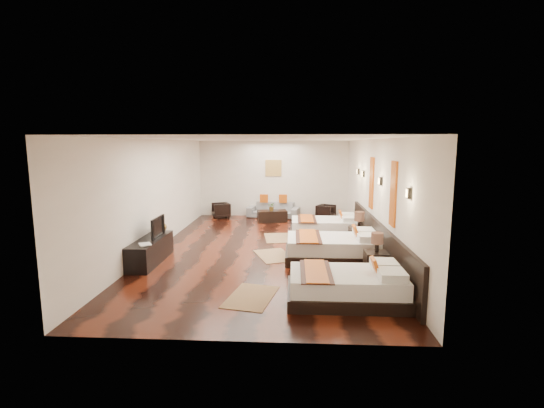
# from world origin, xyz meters

# --- Properties ---
(floor) EXTENTS (5.50, 9.50, 0.01)m
(floor) POSITION_xyz_m (0.00, 0.00, 0.00)
(floor) COLOR black
(floor) RESTS_ON ground
(ceiling) EXTENTS (5.50, 9.50, 0.01)m
(ceiling) POSITION_xyz_m (0.00, 0.00, 2.80)
(ceiling) COLOR white
(ceiling) RESTS_ON floor
(back_wall) EXTENTS (5.50, 0.01, 2.80)m
(back_wall) POSITION_xyz_m (0.00, 4.75, 1.40)
(back_wall) COLOR silver
(back_wall) RESTS_ON floor
(left_wall) EXTENTS (0.01, 9.50, 2.80)m
(left_wall) POSITION_xyz_m (-2.75, 0.00, 1.40)
(left_wall) COLOR silver
(left_wall) RESTS_ON floor
(right_wall) EXTENTS (0.01, 9.50, 2.80)m
(right_wall) POSITION_xyz_m (2.75, 0.00, 1.40)
(right_wall) COLOR silver
(right_wall) RESTS_ON floor
(headboard_panel) EXTENTS (0.08, 6.60, 0.90)m
(headboard_panel) POSITION_xyz_m (2.71, -0.80, 0.45)
(headboard_panel) COLOR black
(headboard_panel) RESTS_ON floor
(bed_near) EXTENTS (2.02, 1.27, 0.77)m
(bed_near) POSITION_xyz_m (1.70, -3.23, 0.26)
(bed_near) COLOR black
(bed_near) RESTS_ON floor
(bed_mid) EXTENTS (2.19, 1.38, 0.84)m
(bed_mid) POSITION_xyz_m (1.70, -0.84, 0.29)
(bed_mid) COLOR black
(bed_mid) RESTS_ON floor
(bed_far) EXTENTS (2.01, 1.26, 0.77)m
(bed_far) POSITION_xyz_m (1.70, 1.59, 0.26)
(bed_far) COLOR black
(bed_far) RESTS_ON floor
(nightstand_a) EXTENTS (0.46, 0.46, 0.91)m
(nightstand_a) POSITION_xyz_m (2.44, -1.93, 0.32)
(nightstand_a) COLOR black
(nightstand_a) RESTS_ON floor
(nightstand_b) EXTENTS (0.48, 0.48, 0.96)m
(nightstand_b) POSITION_xyz_m (2.45, 0.26, 0.34)
(nightstand_b) COLOR black
(nightstand_b) RESTS_ON floor
(jute_mat_near) EXTENTS (0.98, 1.33, 0.01)m
(jute_mat_near) POSITION_xyz_m (0.01, -3.17, 0.01)
(jute_mat_near) COLOR #92704A
(jute_mat_near) RESTS_ON floor
(jute_mat_mid) EXTENTS (1.13, 1.39, 0.01)m
(jute_mat_mid) POSITION_xyz_m (0.29, -0.57, 0.01)
(jute_mat_mid) COLOR #92704A
(jute_mat_mid) RESTS_ON floor
(jute_mat_far) EXTENTS (0.91, 1.29, 0.01)m
(jute_mat_far) POSITION_xyz_m (0.32, 1.23, 0.01)
(jute_mat_far) COLOR #92704A
(jute_mat_far) RESTS_ON floor
(tv_console) EXTENTS (0.50, 1.80, 0.55)m
(tv_console) POSITION_xyz_m (-2.50, -1.25, 0.28)
(tv_console) COLOR black
(tv_console) RESTS_ON floor
(tv) EXTENTS (0.11, 0.82, 0.47)m
(tv) POSITION_xyz_m (-2.45, -1.06, 0.79)
(tv) COLOR black
(tv) RESTS_ON tv_console
(book) EXTENTS (0.36, 0.39, 0.03)m
(book) POSITION_xyz_m (-2.50, -1.88, 0.56)
(book) COLOR black
(book) RESTS_ON tv_console
(figurine) EXTENTS (0.33, 0.33, 0.31)m
(figurine) POSITION_xyz_m (-2.50, -0.51, 0.70)
(figurine) COLOR brown
(figurine) RESTS_ON tv_console
(sofa) EXTENTS (1.99, 1.11, 0.55)m
(sofa) POSITION_xyz_m (0.02, 4.45, 0.27)
(sofa) COLOR gray
(sofa) RESTS_ON floor
(armchair_left) EXTENTS (0.79, 0.78, 0.55)m
(armchair_left) POSITION_xyz_m (-1.90, 4.25, 0.28)
(armchair_left) COLOR black
(armchair_left) RESTS_ON floor
(armchair_right) EXTENTS (0.78, 0.78, 0.54)m
(armchair_right) POSITION_xyz_m (1.91, 4.12, 0.27)
(armchair_right) COLOR black
(armchair_right) RESTS_ON floor
(coffee_table) EXTENTS (1.08, 0.70, 0.40)m
(coffee_table) POSITION_xyz_m (0.02, 3.60, 0.20)
(coffee_table) COLOR black
(coffee_table) RESTS_ON floor
(table_plant) EXTENTS (0.31, 0.28, 0.30)m
(table_plant) POSITION_xyz_m (0.01, 3.52, 0.55)
(table_plant) COLOR #2E5D1F
(table_plant) RESTS_ON coffee_table
(orange_panel_a) EXTENTS (0.04, 0.40, 1.30)m
(orange_panel_a) POSITION_xyz_m (2.73, -1.90, 1.70)
(orange_panel_a) COLOR #D86014
(orange_panel_a) RESTS_ON right_wall
(orange_panel_b) EXTENTS (0.04, 0.40, 1.30)m
(orange_panel_b) POSITION_xyz_m (2.73, 0.30, 1.70)
(orange_panel_b) COLOR #D86014
(orange_panel_b) RESTS_ON right_wall
(sconce_near) EXTENTS (0.07, 0.12, 0.18)m
(sconce_near) POSITION_xyz_m (2.70, -3.00, 1.85)
(sconce_near) COLOR black
(sconce_near) RESTS_ON right_wall
(sconce_mid) EXTENTS (0.07, 0.12, 0.18)m
(sconce_mid) POSITION_xyz_m (2.70, -0.80, 1.85)
(sconce_mid) COLOR black
(sconce_mid) RESTS_ON right_wall
(sconce_far) EXTENTS (0.07, 0.12, 0.18)m
(sconce_far) POSITION_xyz_m (2.70, 1.40, 1.85)
(sconce_far) COLOR black
(sconce_far) RESTS_ON right_wall
(sconce_lounge) EXTENTS (0.07, 0.12, 0.18)m
(sconce_lounge) POSITION_xyz_m (2.70, 2.30, 1.85)
(sconce_lounge) COLOR black
(sconce_lounge) RESTS_ON right_wall
(gold_artwork) EXTENTS (0.60, 0.04, 0.60)m
(gold_artwork) POSITION_xyz_m (0.00, 4.73, 1.80)
(gold_artwork) COLOR #AD873F
(gold_artwork) RESTS_ON back_wall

